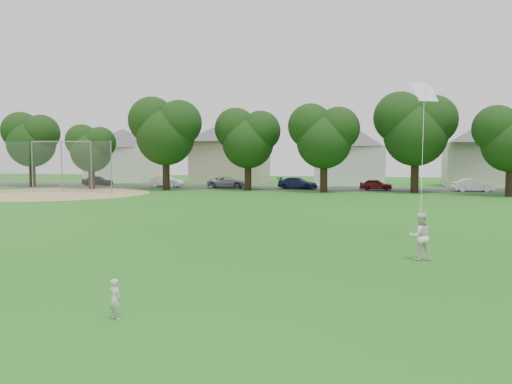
% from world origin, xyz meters
% --- Properties ---
extents(ground, '(160.00, 160.00, 0.00)m').
position_xyz_m(ground, '(0.00, 0.00, 0.00)').
color(ground, '#1D5814').
rests_on(ground, ground).
extents(street, '(90.00, 7.00, 0.01)m').
position_xyz_m(street, '(0.00, 42.00, 0.01)').
color(street, '#2D2D30').
rests_on(street, ground).
extents(dirt_infield, '(18.00, 18.00, 0.02)m').
position_xyz_m(dirt_infield, '(-26.00, 28.00, 0.01)').
color(dirt_infield, '#9E7F51').
rests_on(dirt_infield, ground).
extents(toddler, '(0.36, 0.29, 0.84)m').
position_xyz_m(toddler, '(-1.27, -3.25, 0.42)').
color(toddler, silver).
rests_on(toddler, ground).
extents(older_boy, '(0.90, 0.80, 1.55)m').
position_xyz_m(older_boy, '(5.19, 4.55, 0.77)').
color(older_boy, white).
rests_on(older_boy, ground).
extents(kite, '(1.25, 2.47, 6.12)m').
position_xyz_m(kite, '(5.34, 6.47, 3.49)').
color(kite, silver).
rests_on(kite, ground).
extents(baseball_backstop, '(11.11, 3.74, 4.95)m').
position_xyz_m(baseball_backstop, '(-26.40, 29.70, 2.47)').
color(baseball_backstop, gray).
rests_on(baseball_backstop, ground).
extents(tree_row, '(80.20, 8.54, 11.18)m').
position_xyz_m(tree_row, '(3.53, 36.96, 6.22)').
color(tree_row, black).
rests_on(tree_row, ground).
extents(parked_cars, '(72.23, 2.58, 1.28)m').
position_xyz_m(parked_cars, '(3.60, 41.00, 0.62)').
color(parked_cars, black).
rests_on(parked_cars, ground).
extents(house_row, '(76.45, 14.06, 10.05)m').
position_xyz_m(house_row, '(-0.53, 52.00, 4.77)').
color(house_row, silver).
rests_on(house_row, ground).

